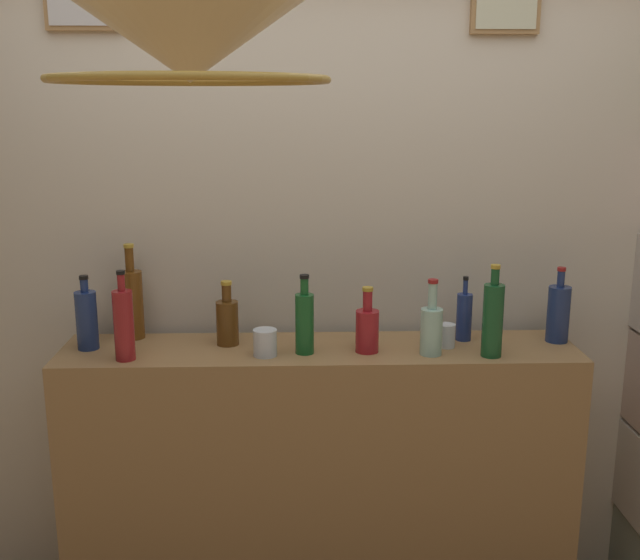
# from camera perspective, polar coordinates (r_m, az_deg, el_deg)

# --- Properties ---
(panelled_rear_partition) EXTENTS (3.52, 0.15, 2.59)m
(panelled_rear_partition) POSITION_cam_1_polar(r_m,az_deg,el_deg) (2.77, -0.21, 2.00)
(panelled_rear_partition) COLOR beige
(panelled_rear_partition) RESTS_ON ground
(bar_shelf_unit) EXTENTS (1.76, 0.36, 1.09)m
(bar_shelf_unit) POSITION_cam_1_polar(r_m,az_deg,el_deg) (2.81, -0.03, -15.74)
(bar_shelf_unit) COLOR #9E7547
(bar_shelf_unit) RESTS_ON ground
(liquor_bottle_port) EXTENTS (0.08, 0.08, 0.27)m
(liquor_bottle_port) POSITION_cam_1_polar(r_m,az_deg,el_deg) (2.76, 17.55, -2.37)
(liquor_bottle_port) COLOR navy
(liquor_bottle_port) RESTS_ON bar_shelf_unit
(liquor_bottle_gin) EXTENTS (0.08, 0.08, 0.22)m
(liquor_bottle_gin) POSITION_cam_1_polar(r_m,az_deg,el_deg) (2.62, -7.01, -3.05)
(liquor_bottle_gin) COLOR #5B3713
(liquor_bottle_gin) RESTS_ON bar_shelf_unit
(liquor_bottle_mezcal) EXTENTS (0.06, 0.06, 0.27)m
(liquor_bottle_mezcal) POSITION_cam_1_polar(r_m,az_deg,el_deg) (2.51, -1.17, -3.15)
(liquor_bottle_mezcal) COLOR #175826
(liquor_bottle_mezcal) RESTS_ON bar_shelf_unit
(liquor_bottle_vermouth) EXTENTS (0.05, 0.05, 0.23)m
(liquor_bottle_vermouth) POSITION_cam_1_polar(r_m,az_deg,el_deg) (2.70, 10.83, -2.68)
(liquor_bottle_vermouth) COLOR navy
(liquor_bottle_vermouth) RESTS_ON bar_shelf_unit
(liquor_bottle_rum) EXTENTS (0.08, 0.08, 0.34)m
(liquor_bottle_rum) POSITION_cam_1_polar(r_m,az_deg,el_deg) (2.74, -14.01, -1.64)
(liquor_bottle_rum) COLOR brown
(liquor_bottle_rum) RESTS_ON bar_shelf_unit
(liquor_bottle_scotch) EXTENTS (0.07, 0.07, 0.26)m
(liquor_bottle_scotch) POSITION_cam_1_polar(r_m,az_deg,el_deg) (2.67, -17.20, -2.83)
(liquor_bottle_scotch) COLOR navy
(liquor_bottle_scotch) RESTS_ON bar_shelf_unit
(liquor_bottle_rye) EXTENTS (0.07, 0.07, 0.31)m
(liquor_bottle_rye) POSITION_cam_1_polar(r_m,az_deg,el_deg) (2.53, 12.92, -2.86)
(liquor_bottle_rye) COLOR #174D26
(liquor_bottle_rye) RESTS_ON bar_shelf_unit
(liquor_bottle_brandy) EXTENTS (0.07, 0.07, 0.30)m
(liquor_bottle_brandy) POSITION_cam_1_polar(r_m,az_deg,el_deg) (2.52, -14.60, -3.21)
(liquor_bottle_brandy) COLOR maroon
(liquor_bottle_brandy) RESTS_ON bar_shelf_unit
(liquor_bottle_whiskey) EXTENTS (0.08, 0.08, 0.22)m
(liquor_bottle_whiskey) POSITION_cam_1_polar(r_m,az_deg,el_deg) (2.53, 3.58, -3.66)
(liquor_bottle_whiskey) COLOR maroon
(liquor_bottle_whiskey) RESTS_ON bar_shelf_unit
(liquor_bottle_amaro) EXTENTS (0.07, 0.07, 0.26)m
(liquor_bottle_amaro) POSITION_cam_1_polar(r_m,az_deg,el_deg) (2.53, 8.41, -3.61)
(liquor_bottle_amaro) COLOR #A2CFBD
(liquor_bottle_amaro) RESTS_ON bar_shelf_unit
(glass_tumbler_rocks) EXTENTS (0.08, 0.08, 0.09)m
(glass_tumbler_rocks) POSITION_cam_1_polar(r_m,az_deg,el_deg) (2.51, -4.17, -4.74)
(glass_tumbler_rocks) COLOR silver
(glass_tumbler_rocks) RESTS_ON bar_shelf_unit
(glass_tumbler_highball) EXTENTS (0.06, 0.06, 0.08)m
(glass_tumbler_highball) POSITION_cam_1_polar(r_m,az_deg,el_deg) (2.62, 9.52, -4.15)
(glass_tumbler_highball) COLOR silver
(glass_tumbler_highball) RESTS_ON bar_shelf_unit
(pendant_lamp) EXTENTS (0.59, 0.59, 0.54)m
(pendant_lamp) POSITION_cam_1_polar(r_m,az_deg,el_deg) (1.64, -9.91, 17.72)
(pendant_lamp) COLOR beige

